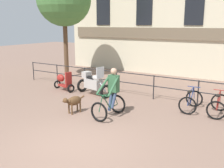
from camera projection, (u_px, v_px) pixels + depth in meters
ground_plane at (75, 145)px, 7.06m from camera, size 60.00×60.00×0.00m
canal_railing at (154, 83)px, 11.18m from camera, size 15.05×0.05×1.05m
cyclist_with_bike at (111, 95)px, 9.10m from camera, size 0.73×1.20×1.70m
dog at (73, 101)px, 9.47m from camera, size 0.42×0.96×0.64m
parked_motorcycle at (93, 83)px, 11.89m from camera, size 1.83×0.99×1.35m
parked_bicycle_near_lamp at (191, 101)px, 9.79m from camera, size 0.71×1.14×0.86m
parked_bicycle_mid_left at (218, 105)px, 9.28m from camera, size 0.73×1.15×0.86m
parked_scooter at (63, 81)px, 12.77m from camera, size 1.34×0.71×0.96m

